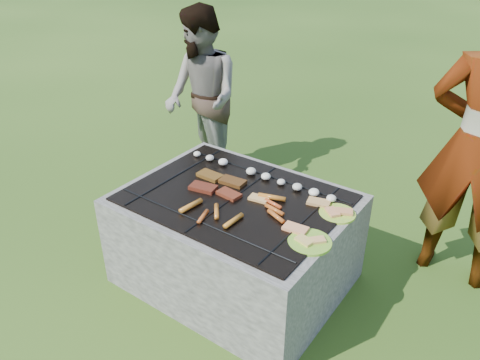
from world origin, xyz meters
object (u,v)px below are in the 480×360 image
Objects in this scene: plate_near at (310,242)px; bystander at (202,99)px; fire_pit at (235,242)px; plate_far at (338,213)px.

plate_near is 0.16× the size of bystander.
plate_near is at bearing -13.22° from fire_pit.
plate_far and plate_near have the same top height.
bystander is (-1.58, 1.06, 0.12)m from plate_near.
fire_pit is 0.68m from plate_far.
plate_far reaches higher than fire_pit.
plate_near is (0.56, -0.13, 0.33)m from fire_pit.
plate_near is 1.91m from bystander.
bystander is at bearing 146.00° from plate_near.
bystander is (-1.02, 0.93, 0.45)m from fire_pit.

